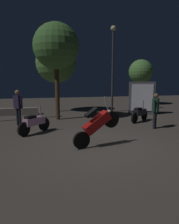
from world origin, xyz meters
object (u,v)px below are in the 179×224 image
object	(u,v)px
motorcycle_pink_parked_left	(34,123)
motorcycle_black_parked_right	(140,113)
streetlamp_near	(113,59)
person_bystander_far	(155,108)
motorcycle_red_foreground	(97,124)
person_rider_beside	(18,104)
kiosk_billboard	(142,98)

from	to	relation	value
motorcycle_pink_parked_left	motorcycle_black_parked_right	xyz separation A→B (m)	(5.36, 1.14, 0.00)
streetlamp_near	person_bystander_far	bearing A→B (deg)	-88.44
motorcycle_black_parked_right	person_bystander_far	xyz separation A→B (m)	(-0.07, -1.56, 0.51)
motorcycle_red_foreground	streetlamp_near	distance (m)	8.20
person_rider_beside	kiosk_billboard	xyz separation A→B (m)	(7.42, 1.66, 0.02)
person_bystander_far	kiosk_billboard	world-z (taller)	kiosk_billboard
motorcycle_pink_parked_left	motorcycle_black_parked_right	bearing A→B (deg)	-32.28
streetlamp_near	motorcycle_black_parked_right	bearing A→B (deg)	-86.68
motorcycle_pink_parked_left	person_rider_beside	bearing A→B (deg)	70.30
motorcycle_red_foreground	motorcycle_pink_parked_left	distance (m)	3.04
person_bystander_far	motorcycle_red_foreground	bearing A→B (deg)	73.95
motorcycle_red_foreground	motorcycle_pink_parked_left	size ratio (longest dim) A/B	1.30
motorcycle_red_foreground	kiosk_billboard	bearing A→B (deg)	37.62
motorcycle_black_parked_right	kiosk_billboard	xyz separation A→B (m)	(1.28, 2.22, 0.61)
person_bystander_far	streetlamp_near	world-z (taller)	streetlamp_near
motorcycle_black_parked_right	person_rider_beside	bearing A→B (deg)	139.91
motorcycle_red_foreground	streetlamp_near	world-z (taller)	streetlamp_near
motorcycle_red_foreground	person_rider_beside	bearing A→B (deg)	112.58
person_rider_beside	kiosk_billboard	bearing A→B (deg)	-32.85
streetlamp_near	kiosk_billboard	distance (m)	3.28
person_bystander_far	streetlamp_near	xyz separation A→B (m)	(-0.14, 5.21, 2.65)
person_rider_beside	person_bystander_far	distance (m)	6.43
motorcycle_pink_parked_left	person_bystander_far	world-z (taller)	person_bystander_far
motorcycle_black_parked_right	streetlamp_near	distance (m)	4.83
person_rider_beside	kiosk_billboard	size ratio (longest dim) A/B	0.82
motorcycle_pink_parked_left	person_bystander_far	bearing A→B (deg)	-48.83
motorcycle_black_parked_right	streetlamp_near	xyz separation A→B (m)	(-0.21, 3.65, 3.16)
person_bystander_far	kiosk_billboard	size ratio (longest dim) A/B	0.76
motorcycle_pink_parked_left	motorcycle_black_parked_right	size ratio (longest dim) A/B	0.89
motorcycle_pink_parked_left	person_rider_beside	distance (m)	1.96
motorcycle_pink_parked_left	motorcycle_black_parked_right	world-z (taller)	same
motorcycle_pink_parked_left	person_rider_beside	size ratio (longest dim) A/B	0.73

